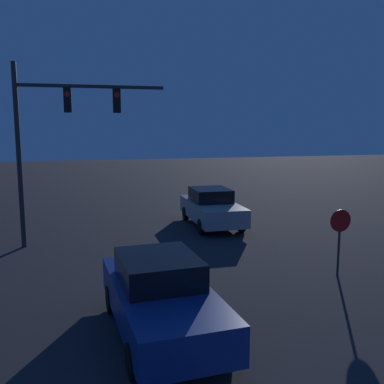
{
  "coord_description": "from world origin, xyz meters",
  "views": [
    {
      "loc": [
        -3.29,
        -0.08,
        4.46
      ],
      "look_at": [
        0.0,
        12.59,
        2.47
      ],
      "focal_mm": 40.0,
      "sensor_mm": 36.0,
      "label": 1
    }
  ],
  "objects": [
    {
      "name": "stop_sign",
      "position": [
        4.11,
        10.84,
        1.42
      ],
      "size": [
        0.68,
        0.07,
        2.04
      ],
      "color": "#2D2D2D",
      "rests_on": "ground_plane"
    },
    {
      "name": "traffic_signal_mast",
      "position": [
        -4.14,
        16.61,
        4.51
      ],
      "size": [
        5.47,
        0.3,
        6.77
      ],
      "color": "#2D2D2D",
      "rests_on": "ground_plane"
    },
    {
      "name": "car_far",
      "position": [
        2.39,
        18.25,
        0.84
      ],
      "size": [
        2.03,
        4.71,
        1.69
      ],
      "rotation": [
        0.0,
        0.0,
        3.13
      ],
      "color": "#99999E",
      "rests_on": "ground_plane"
    },
    {
      "name": "car_near",
      "position": [
        -1.73,
        8.62,
        0.84
      ],
      "size": [
        2.24,
        4.81,
        1.69
      ],
      "rotation": [
        0.0,
        0.0,
        3.21
      ],
      "color": "navy",
      "rests_on": "ground_plane"
    }
  ]
}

